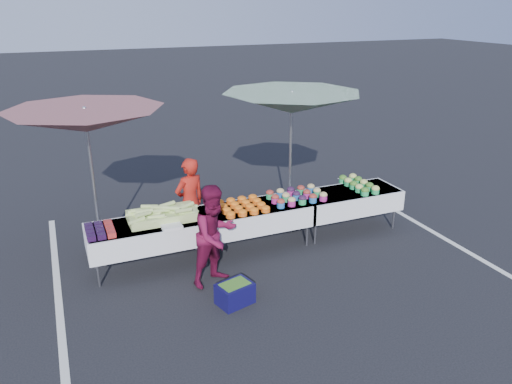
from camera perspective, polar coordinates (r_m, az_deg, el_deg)
name	(u,v)px	position (r m, az deg, el deg)	size (l,w,h in m)	color
ground	(256,246)	(8.59, 0.00, -6.24)	(80.00, 80.00, 0.00)	black
stripe_left	(57,285)	(8.07, -21.78, -9.80)	(0.10, 5.00, 0.00)	silver
stripe_right	(407,217)	(10.15, 16.92, -2.77)	(0.10, 5.00, 0.00)	silver
table_left	(148,233)	(7.89, -12.19, -4.64)	(1.86, 0.81, 0.75)	white
table_center	(256,215)	(8.34, 0.00, -2.67)	(1.86, 0.81, 0.75)	white
table_right	(348,200)	(9.14, 10.47, -0.89)	(1.86, 0.81, 0.75)	white
berry_punnets	(100,230)	(7.67, -17.42, -4.20)	(0.40, 0.54, 0.08)	black
corn_pile	(163,214)	(7.86, -10.58, -2.53)	(1.16, 0.57, 0.26)	#B6DE71
plastic_bags	(172,226)	(7.59, -9.63, -3.90)	(0.30, 0.25, 0.05)	white
carrot_bowls	(242,206)	(8.17, -1.59, -1.58)	(0.75, 0.69, 0.11)	orange
potato_cups	(296,195)	(8.55, 4.64, -0.37)	(0.94, 0.58, 0.16)	#2668B5
bean_baskets	(359,184)	(9.26, 11.65, 0.89)	(0.36, 0.86, 0.15)	#29A65B
vendor	(190,202)	(8.47, -7.54, -1.14)	(0.56, 0.37, 1.54)	#B31D14
customer	(215,235)	(7.26, -4.69, -4.94)	(0.74, 0.58, 1.53)	maroon
umbrella_left	(86,121)	(8.04, -18.87, 7.65)	(2.54, 2.54, 2.46)	black
umbrella_right	(292,104)	(8.80, 4.10, 10.02)	(2.84, 2.84, 2.50)	black
storage_bin	(235,293)	(7.03, -2.43, -11.46)	(0.55, 0.46, 0.31)	#0F0C40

